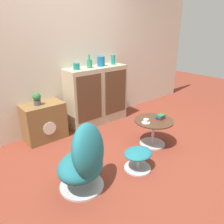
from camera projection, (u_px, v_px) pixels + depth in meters
The scene contains 14 objects.
ground_plane at pixel (125, 161), 2.96m from camera, with size 12.00×12.00×0.00m, color brown.
wall_back at pixel (63, 53), 3.57m from camera, with size 6.40×0.06×2.60m.
sideboard at pixel (97, 95), 4.00m from camera, with size 1.15×0.39×1.04m.
tv_console at pixel (44, 122), 3.46m from camera, with size 0.63×0.39×0.59m.
egg_chair at pixel (85, 159), 2.35m from camera, with size 0.77×0.75×0.81m.
ottoman at pixel (138, 156), 2.74m from camera, with size 0.38×0.34×0.27m.
coffee_table at pixel (153, 129), 3.30m from camera, with size 0.58×0.58×0.41m.
vase_leftmost at pixel (76, 66), 3.56m from camera, with size 0.11×0.11×0.10m.
vase_inner_left at pixel (89, 63), 3.70m from camera, with size 0.09×0.09×0.22m.
vase_inner_right at pixel (101, 61), 3.84m from camera, with size 0.13×0.13×0.17m.
vase_rightmost at pixel (113, 60), 4.01m from camera, with size 0.08×0.08×0.17m.
potted_plant at pixel (37, 99), 3.28m from camera, with size 0.12×0.12×0.19m.
teacup at pixel (146, 121), 3.15m from camera, with size 0.12×0.12×0.06m.
book_stack at pixel (161, 117), 3.27m from camera, with size 0.13×0.10×0.07m.
Camera 1 is at (-1.74, -1.80, 1.72)m, focal length 35.00 mm.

